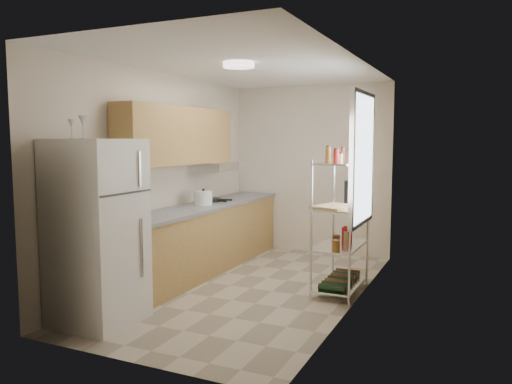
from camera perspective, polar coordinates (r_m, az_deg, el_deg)
room at (r=5.81m, az=-0.61°, el=1.42°), size 2.52×4.42×2.62m
counter_run at (r=6.74m, az=-6.11°, el=-5.25°), size 0.63×3.51×0.90m
upper_cabinets at (r=6.40m, az=-8.86°, el=6.34°), size 0.33×2.20×0.72m
range_hood at (r=7.06m, az=-4.85°, el=2.95°), size 0.50×0.60×0.12m
window at (r=5.73m, az=12.09°, el=3.73°), size 0.06×1.00×1.46m
bakers_rack at (r=5.76m, az=9.74°, el=-0.61°), size 0.45×0.90×1.73m
ceiling_dome at (r=5.58m, az=-1.98°, el=14.30°), size 0.34×0.34×0.05m
refrigerator at (r=5.01m, az=-17.71°, el=-4.37°), size 0.73×0.73×1.77m
wine_glass_a at (r=4.90m, az=-19.17°, el=7.00°), size 0.08×0.08×0.21m
wine_glass_b at (r=4.87m, az=-20.31°, el=6.77°), size 0.06×0.06×0.18m
rice_cooker at (r=6.66m, az=-6.02°, el=-0.67°), size 0.23×0.23×0.19m
frying_pan_large at (r=7.03m, az=-5.06°, el=-0.90°), size 0.33×0.33×0.04m
frying_pan_small at (r=7.03m, az=-4.88°, el=-0.90°), size 0.26×0.26×0.04m
cutting_board at (r=5.56m, az=8.99°, el=-1.69°), size 0.48×0.55×0.03m
espresso_machine at (r=6.06m, az=11.34°, el=0.15°), size 0.23×0.29×0.30m
storage_bag at (r=6.16m, az=10.36°, el=-4.64°), size 0.10×0.13×0.15m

